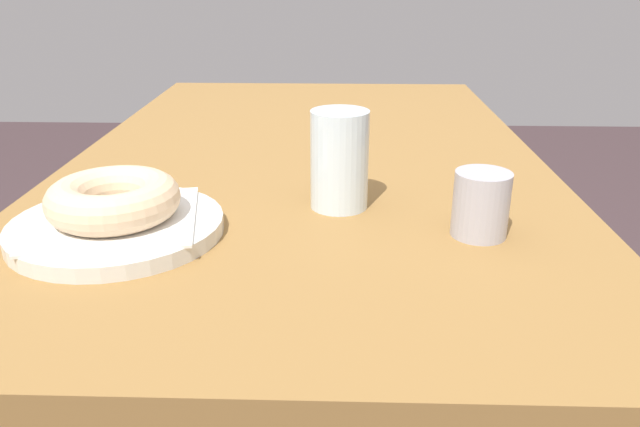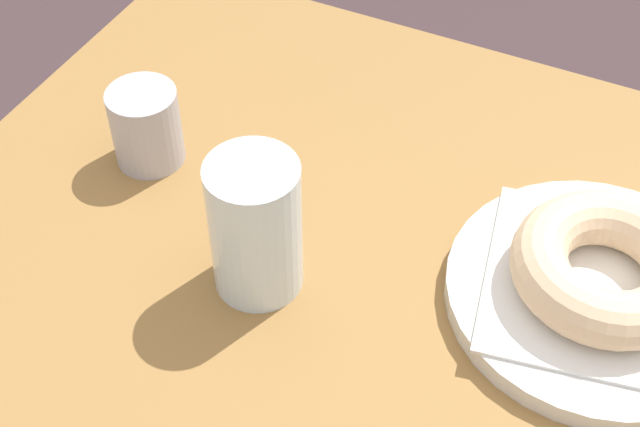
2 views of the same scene
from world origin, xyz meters
The scene contains 6 objects.
table centered at (0.00, 0.00, 0.60)m, with size 1.09×0.65×0.70m.
plate_sugar_ring centered at (-0.30, 0.18, 0.71)m, with size 0.21×0.21×0.02m, color silver.
napkin_sugar_ring centered at (-0.30, 0.18, 0.72)m, with size 0.16×0.16×0.00m, color white.
donut_sugar_ring centered at (-0.30, 0.18, 0.74)m, with size 0.13×0.13×0.04m, color beige.
water_glass centered at (-0.21, -0.05, 0.76)m, with size 0.06×0.06×0.11m, color silver.
sugar_jar centered at (-0.29, -0.19, 0.74)m, with size 0.06×0.06×0.07m, color #AEADB7.
Camera 1 is at (-0.86, -0.04, 0.96)m, focal length 34.74 mm.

